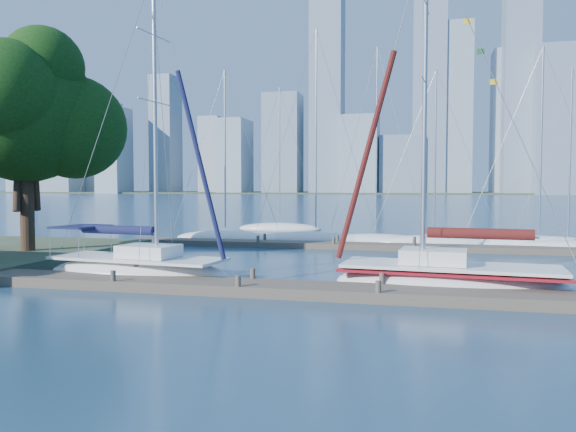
# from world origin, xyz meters

# --- Properties ---
(ground) EXTENTS (700.00, 700.00, 0.00)m
(ground) POSITION_xyz_m (0.00, 0.00, 0.00)
(ground) COLOR navy
(ground) RESTS_ON ground
(near_dock) EXTENTS (26.00, 2.00, 0.40)m
(near_dock) POSITION_xyz_m (0.00, 0.00, 0.20)
(near_dock) COLOR brown
(near_dock) RESTS_ON ground
(far_dock) EXTENTS (30.00, 1.80, 0.36)m
(far_dock) POSITION_xyz_m (2.00, 16.00, 0.18)
(far_dock) COLOR brown
(far_dock) RESTS_ON ground
(far_shore) EXTENTS (800.00, 100.00, 1.50)m
(far_shore) POSITION_xyz_m (0.00, 320.00, 0.00)
(far_shore) COLOR #38472D
(far_shore) RESTS_ON ground
(tree) EXTENTS (9.86, 8.96, 12.39)m
(tree) POSITION_xyz_m (-14.47, 6.41, 8.17)
(tree) COLOR #302015
(tree) RESTS_ON ground
(sailboat_navy) EXTENTS (8.49, 3.64, 13.48)m
(sailboat_navy) POSITION_xyz_m (-5.44, 1.82, 1.07)
(sailboat_navy) COLOR white
(sailboat_navy) RESTS_ON ground
(sailboat_maroon) EXTENTS (8.93, 3.65, 14.26)m
(sailboat_maroon) POSITION_xyz_m (7.46, 2.07, 1.10)
(sailboat_maroon) COLOR white
(sailboat_maroon) RESTS_ON ground
(bg_boat_0) EXTENTS (7.89, 3.53, 12.70)m
(bg_boat_0) POSITION_xyz_m (-7.40, 18.40, 0.27)
(bg_boat_0) COLOR white
(bg_boat_0) RESTS_ON ground
(bg_boat_1) EXTENTS (8.77, 4.35, 15.40)m
(bg_boat_1) POSITION_xyz_m (-0.91, 19.32, 0.29)
(bg_boat_1) COLOR white
(bg_boat_1) RESTS_ON ground
(bg_boat_2) EXTENTS (7.61, 4.83, 13.91)m
(bg_boat_2) POSITION_xyz_m (3.33, 19.43, 0.26)
(bg_boat_2) COLOR white
(bg_boat_2) RESTS_ON ground
(bg_boat_3) EXTENTS (8.18, 2.18, 12.09)m
(bg_boat_3) POSITION_xyz_m (7.26, 18.83, 0.24)
(bg_boat_3) COLOR white
(bg_boat_3) RESTS_ON ground
(bg_boat_4) EXTENTS (9.21, 2.83, 13.28)m
(bg_boat_4) POSITION_xyz_m (13.82, 18.90, 0.27)
(bg_boat_4) COLOR white
(bg_boat_4) RESTS_ON ground
(bg_boat_5) EXTENTS (6.30, 2.34, 11.54)m
(bg_boat_5) POSITION_xyz_m (15.25, 17.66, 0.24)
(bg_boat_5) COLOR white
(bg_boat_5) RESTS_ON ground
(bg_boat_6) EXTENTS (7.80, 3.14, 13.12)m
(bg_boat_6) POSITION_xyz_m (-5.97, 28.72, 0.26)
(bg_boat_6) COLOR white
(bg_boat_6) RESTS_ON ground
(skyline) EXTENTS (502.92, 51.31, 113.86)m
(skyline) POSITION_xyz_m (22.91, 290.50, 36.39)
(skyline) COLOR slate
(skyline) RESTS_ON ground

